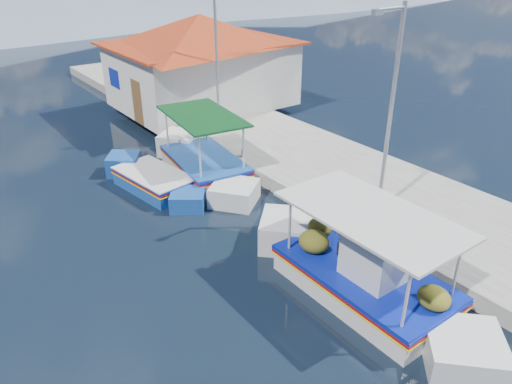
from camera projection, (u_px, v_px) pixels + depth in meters
ground at (309, 322)px, 11.06m from camera, size 160.00×160.00×0.00m
quay at (319, 166)px, 18.39m from camera, size 5.00×44.00×0.50m
bollards at (290, 177)px, 16.55m from camera, size 0.20×17.20×0.30m
main_caique at (361, 276)px, 11.79m from camera, size 2.32×7.76×2.55m
caique_green_canopy at (203, 165)px, 18.07m from camera, size 2.68×7.00×2.64m
caique_blue_hull at (154, 182)px, 17.08m from camera, size 2.14×5.40×0.97m
harbor_building at (201, 59)px, 23.86m from camera, size 10.49×10.49×4.40m
lamp_post_near at (390, 105)px, 13.15m from camera, size 1.21×0.14×6.00m
lamp_post_far at (214, 53)px, 19.61m from camera, size 1.21×0.14×6.00m
mountain_ridge at (16, 5)px, 53.80m from camera, size 171.40×96.00×5.50m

